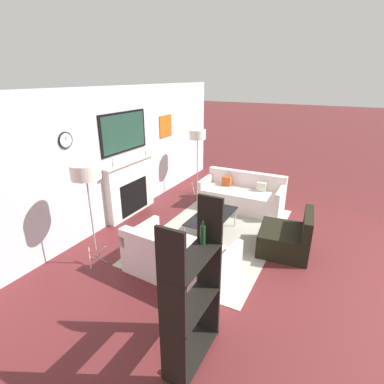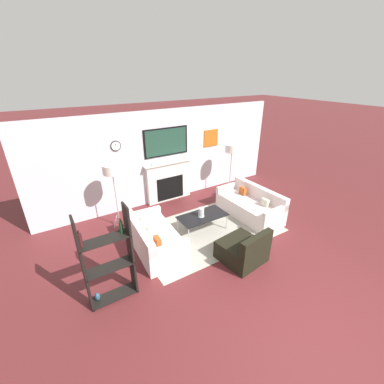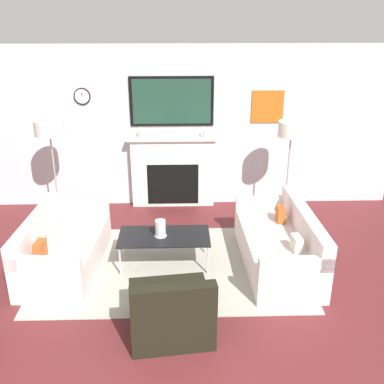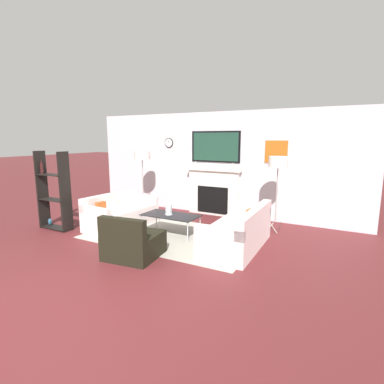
# 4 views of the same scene
# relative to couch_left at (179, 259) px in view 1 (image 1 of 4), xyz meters

# --- Properties ---
(fireplace_wall) EXTENTS (7.56, 0.28, 2.70)m
(fireplace_wall) POSITION_rel_couch_left_xyz_m (1.44, 2.14, 0.97)
(fireplace_wall) COLOR silver
(fireplace_wall) RESTS_ON ground_plane
(area_rug) EXTENTS (3.50, 2.18, 0.01)m
(area_rug) POSITION_rel_couch_left_xyz_m (1.44, -0.00, -0.27)
(area_rug) COLOR #AAA596
(area_rug) RESTS_ON ground_plane
(couch_left) EXTENTS (0.96, 1.70, 0.75)m
(couch_left) POSITION_rel_couch_left_xyz_m (0.00, 0.00, 0.00)
(couch_left) COLOR silver
(couch_left) RESTS_ON ground_plane
(couch_right) EXTENTS (0.90, 1.87, 0.79)m
(couch_right) POSITION_rel_couch_left_xyz_m (2.88, 0.00, 0.01)
(couch_right) COLOR silver
(couch_right) RESTS_ON ground_plane
(armchair) EXTENTS (0.94, 0.92, 0.77)m
(armchair) POSITION_rel_couch_left_xyz_m (1.45, -1.31, -0.02)
(armchair) COLOR black
(armchair) RESTS_ON ground_plane
(coffee_table) EXTENTS (1.21, 0.62, 0.43)m
(coffee_table) POSITION_rel_couch_left_xyz_m (1.34, 0.07, 0.13)
(coffee_table) COLOR black
(coffee_table) RESTS_ON ground_plane
(hurricane_candle) EXTENTS (0.16, 0.16, 0.23)m
(hurricane_candle) POSITION_rel_couch_left_xyz_m (1.29, 0.06, 0.25)
(hurricane_candle) COLOR silver
(hurricane_candle) RESTS_ON coffee_table
(floor_lamp_left) EXTENTS (0.44, 0.44, 1.70)m
(floor_lamp_left) POSITION_rel_couch_left_xyz_m (-0.37, 1.34, 1.28)
(floor_lamp_left) COLOR #9E998E
(floor_lamp_left) RESTS_ON ground_plane
(floor_lamp_right) EXTENTS (0.41, 0.41, 1.65)m
(floor_lamp_right) POSITION_rel_couch_left_xyz_m (3.24, 1.34, 1.23)
(floor_lamp_right) COLOR #9E998E
(floor_lamp_right) RESTS_ON ground_plane
(shelf_unit) EXTENTS (0.82, 0.28, 1.75)m
(shelf_unit) POSITION_rel_couch_left_xyz_m (-1.17, -0.84, 0.55)
(shelf_unit) COLOR black
(shelf_unit) RESTS_ON ground_plane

